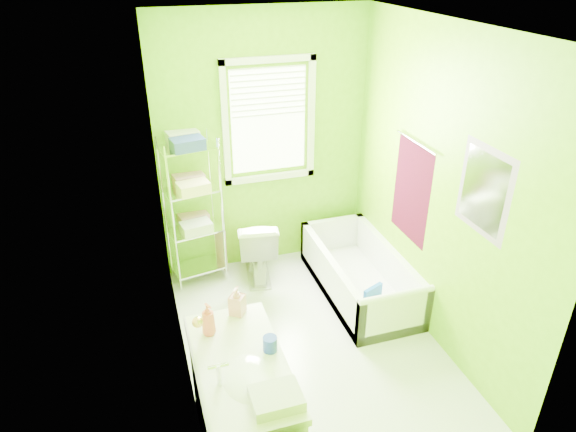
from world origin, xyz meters
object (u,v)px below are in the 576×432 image
object	(u,v)px
bathtub	(360,280)
toilet	(257,247)
wire_shelf_unit	(193,195)
vanity	(243,407)

from	to	relation	value
bathtub	toilet	size ratio (longest dim) A/B	2.16
bathtub	toilet	xyz separation A→B (m)	(-0.88, 0.60, 0.19)
wire_shelf_unit	bathtub	bearing A→B (deg)	-27.31
wire_shelf_unit	vanity	bearing A→B (deg)	-90.96
bathtub	wire_shelf_unit	size ratio (longest dim) A/B	0.97
toilet	wire_shelf_unit	bearing A→B (deg)	-5.22
toilet	wire_shelf_unit	world-z (taller)	wire_shelf_unit
toilet	vanity	bearing A→B (deg)	82.51
toilet	vanity	world-z (taller)	vanity
bathtub	vanity	xyz separation A→B (m)	(-1.49, -1.42, 0.28)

